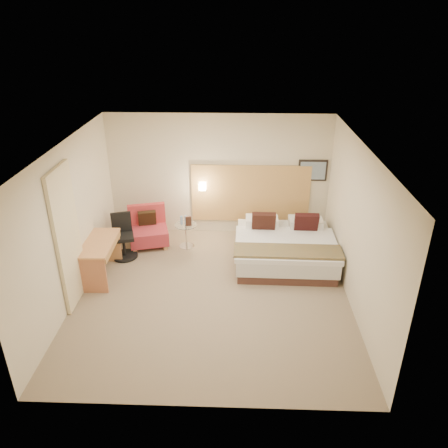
{
  "coord_description": "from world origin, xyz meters",
  "views": [
    {
      "loc": [
        0.44,
        -6.49,
        4.57
      ],
      "look_at": [
        0.18,
        0.72,
        1.05
      ],
      "focal_mm": 35.0,
      "sensor_mm": 36.0,
      "label": 1
    }
  ],
  "objects_px": {
    "bed": "(285,247)",
    "side_table": "(186,234)",
    "desk": "(101,249)",
    "desk_chair": "(123,240)",
    "lounge_chair": "(148,230)"
  },
  "relations": [
    {
      "from": "bed",
      "to": "side_table",
      "type": "relative_size",
      "value": 3.51
    },
    {
      "from": "side_table",
      "to": "desk_chair",
      "type": "height_order",
      "value": "desk_chair"
    },
    {
      "from": "desk_chair",
      "to": "bed",
      "type": "bearing_deg",
      "value": -0.95
    },
    {
      "from": "lounge_chair",
      "to": "side_table",
      "type": "distance_m",
      "value": 0.83
    },
    {
      "from": "bed",
      "to": "desk_chair",
      "type": "distance_m",
      "value": 3.28
    },
    {
      "from": "lounge_chair",
      "to": "desk",
      "type": "xyz_separation_m",
      "value": [
        -0.62,
        -1.31,
        0.24
      ]
    },
    {
      "from": "bed",
      "to": "side_table",
      "type": "bearing_deg",
      "value": 166.18
    },
    {
      "from": "desk_chair",
      "to": "lounge_chair",
      "type": "bearing_deg",
      "value": 53.41
    },
    {
      "from": "bed",
      "to": "desk_chair",
      "type": "bearing_deg",
      "value": 179.05
    },
    {
      "from": "desk",
      "to": "bed",
      "type": "bearing_deg",
      "value": 11.55
    },
    {
      "from": "lounge_chair",
      "to": "desk",
      "type": "height_order",
      "value": "lounge_chair"
    },
    {
      "from": "bed",
      "to": "side_table",
      "type": "distance_m",
      "value": 2.11
    },
    {
      "from": "desk_chair",
      "to": "side_table",
      "type": "bearing_deg",
      "value": 20.01
    },
    {
      "from": "lounge_chair",
      "to": "desk_chair",
      "type": "relative_size",
      "value": 1.03
    },
    {
      "from": "bed",
      "to": "lounge_chair",
      "type": "bearing_deg",
      "value": 168.21
    }
  ]
}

